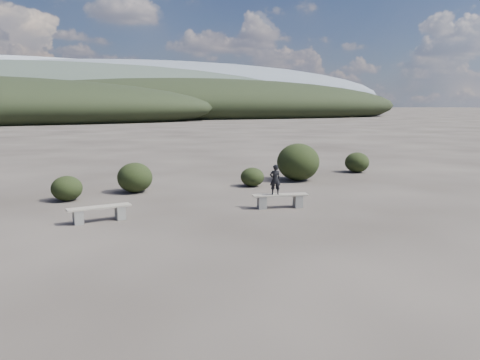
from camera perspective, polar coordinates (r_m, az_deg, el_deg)
name	(u,v)px	position (r m, az deg, el deg)	size (l,w,h in m)	color
ground	(304,251)	(10.72, 7.81, -8.54)	(1200.00, 1200.00, 0.00)	#2D2723
bench_left	(100,212)	(13.70, -16.75, -3.80)	(1.77, 0.56, 0.44)	slate
bench_right	(280,200)	(14.91, 4.90, -2.39)	(1.81, 0.76, 0.44)	slate
seated_person	(275,180)	(14.75, 4.30, 0.05)	(0.35, 0.23, 0.95)	black
shrub_a	(67,188)	(17.02, -20.36, -0.96)	(1.05, 1.05, 0.86)	black
shrub_b	(135,178)	(17.91, -12.70, 0.29)	(1.30, 1.30, 1.12)	black
shrub_c	(252,177)	(18.80, 1.51, 0.37)	(0.95, 0.95, 0.76)	black
shrub_d	(298,162)	(20.40, 7.11, 2.19)	(1.84, 1.84, 1.61)	black
shrub_e	(357,162)	(23.45, 14.08, 2.10)	(1.17, 1.17, 0.97)	black
mountain_ridges	(35,94)	(347.90, -23.69, 9.60)	(500.00, 400.00, 56.00)	black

